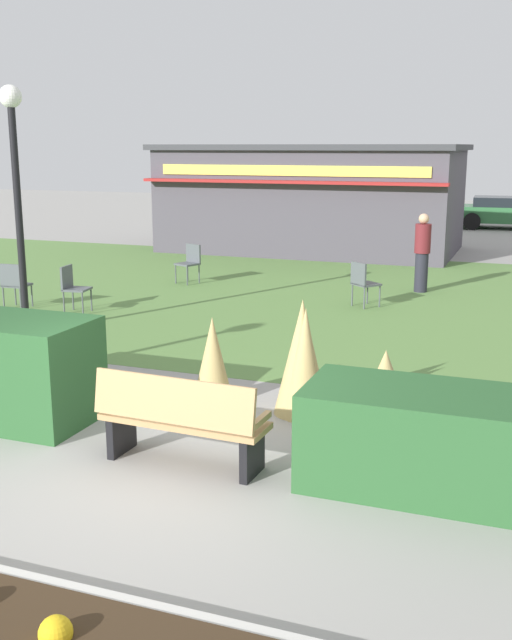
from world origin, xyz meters
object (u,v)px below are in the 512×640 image
(park_bench, at_px, (181,420))
(food_kiosk, at_px, (313,197))
(trash_bin, at_px, (501,444))
(parked_car_center_slot, at_px, (508,212))
(cafe_chair_west, at_px, (14,282))
(cafe_chair_east, at_px, (363,281))
(cafe_chair_north, at_px, (190,260))
(person_strolling, at_px, (422,252))
(parked_car_west_slot, at_px, (372,208))
(lamppost_mid, at_px, (16,180))
(cafe_chair_center, at_px, (72,285))

(park_bench, height_order, food_kiosk, food_kiosk)
(trash_bin, height_order, parked_car_center_slot, parked_car_center_slot)
(park_bench, distance_m, parked_car_center_slot, 24.34)
(cafe_chair_west, height_order, cafe_chair_east, same)
(cafe_chair_west, height_order, cafe_chair_north, same)
(trash_bin, bearing_deg, cafe_chair_north, 129.83)
(park_bench, xyz_separation_m, person_strolling, (0.81, 10.07, 0.38))
(cafe_chair_east, distance_m, parked_car_west_slot, 16.54)
(lamppost_mid, relative_size, cafe_chair_west, 4.53)
(cafe_chair_east, bearing_deg, trash_bin, -68.32)
(cafe_chair_west, distance_m, person_strolling, 8.43)
(person_strolling, distance_m, parked_car_west_slot, 14.78)
(cafe_chair_east, relative_size, parked_car_west_slot, 0.21)
(cafe_chair_center, relative_size, cafe_chair_north, 1.00)
(park_bench, height_order, cafe_chair_west, park_bench)
(cafe_chair_north, distance_m, parked_car_west_slot, 14.99)
(cafe_chair_center, distance_m, cafe_chair_north, 3.71)
(lamppost_mid, distance_m, food_kiosk, 12.02)
(cafe_chair_west, relative_size, person_strolling, 0.53)
(cafe_chair_north, bearing_deg, cafe_chair_west, -117.37)
(parked_car_west_slot, bearing_deg, cafe_chair_east, -78.55)
(lamppost_mid, bearing_deg, park_bench, -39.36)
(lamppost_mid, distance_m, cafe_chair_center, 2.64)
(trash_bin, relative_size, person_strolling, 0.53)
(park_bench, xyz_separation_m, cafe_chair_west, (-6.29, 5.54, 0.05))
(person_strolling, bearing_deg, cafe_chair_west, -44.84)
(cafe_chair_north, bearing_deg, cafe_chair_east, -16.17)
(food_kiosk, bearing_deg, parked_car_center_slot, 57.79)
(trash_bin, distance_m, cafe_chair_west, 10.50)
(trash_bin, bearing_deg, cafe_chair_center, 147.51)
(trash_bin, distance_m, parked_car_center_slot, 23.72)
(person_strolling, bearing_deg, cafe_chair_east, -9.85)
(cafe_chair_center, distance_m, parked_car_center_slot, 19.87)
(trash_bin, relative_size, cafe_chair_east, 1.00)
(person_strolling, height_order, parked_car_center_slot, person_strolling)
(cafe_chair_west, distance_m, cafe_chair_center, 1.25)
(person_strolling, relative_size, parked_car_center_slot, 0.39)
(cafe_chair_center, xyz_separation_m, parked_car_west_slot, (1.74, 18.60, 0.12))
(food_kiosk, xyz_separation_m, person_strolling, (4.16, -5.80, -0.71))
(lamppost_mid, height_order, food_kiosk, lamppost_mid)
(cafe_chair_center, xyz_separation_m, cafe_chair_north, (0.71, 3.65, 0.00))
(cafe_chair_center, xyz_separation_m, parked_car_center_slot, (6.98, 18.60, 0.12))
(parked_car_center_slot, bearing_deg, parked_car_west_slot, 179.95)
(cafe_chair_north, height_order, parked_car_west_slot, parked_car_west_slot)
(cafe_chair_center, bearing_deg, person_strolling, 36.93)
(lamppost_mid, distance_m, cafe_chair_north, 5.72)
(food_kiosk, bearing_deg, trash_bin, -67.59)
(food_kiosk, xyz_separation_m, parked_car_center_slot, (5.29, 8.39, -0.93))
(cafe_chair_west, relative_size, parked_car_center_slot, 0.21)
(cafe_chair_west, xyz_separation_m, parked_car_center_slot, (8.22, 18.73, 0.12))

